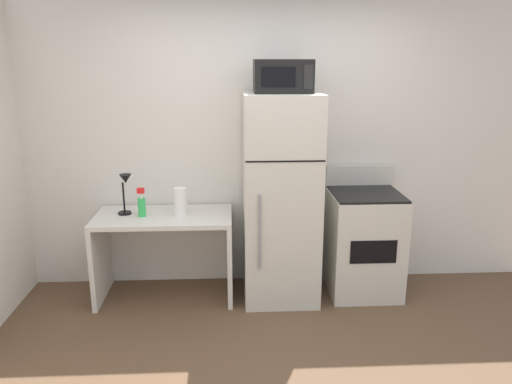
{
  "coord_description": "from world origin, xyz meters",
  "views": [
    {
      "loc": [
        -0.32,
        -2.74,
        2.04
      ],
      "look_at": [
        -0.12,
        1.1,
        1.0
      ],
      "focal_mm": 34.85,
      "sensor_mm": 36.0,
      "label": 1
    }
  ],
  "objects_px": {
    "microwave": "(283,76)",
    "desk_lamp": "(125,187)",
    "paper_towel_roll": "(181,202)",
    "spray_bottle": "(142,205)",
    "refrigerator": "(281,199)",
    "desk": "(165,240)",
    "oven_range": "(364,242)"
  },
  "relations": [
    {
      "from": "paper_towel_roll",
      "to": "refrigerator",
      "type": "xyz_separation_m",
      "value": [
        0.85,
        -0.0,
        0.02
      ]
    },
    {
      "from": "refrigerator",
      "to": "spray_bottle",
      "type": "bearing_deg",
      "value": -179.73
    },
    {
      "from": "desk",
      "to": "oven_range",
      "type": "bearing_deg",
      "value": 0.16
    },
    {
      "from": "paper_towel_roll",
      "to": "refrigerator",
      "type": "relative_size",
      "value": 0.14
    },
    {
      "from": "desk",
      "to": "microwave",
      "type": "distance_m",
      "value": 1.7
    },
    {
      "from": "paper_towel_roll",
      "to": "microwave",
      "type": "xyz_separation_m",
      "value": [
        0.85,
        -0.02,
        1.03
      ]
    },
    {
      "from": "refrigerator",
      "to": "paper_towel_roll",
      "type": "bearing_deg",
      "value": 179.98
    },
    {
      "from": "desk",
      "to": "refrigerator",
      "type": "bearing_deg",
      "value": -1.44
    },
    {
      "from": "microwave",
      "to": "oven_range",
      "type": "relative_size",
      "value": 0.42
    },
    {
      "from": "desk_lamp",
      "to": "spray_bottle",
      "type": "bearing_deg",
      "value": -22.51
    },
    {
      "from": "desk",
      "to": "paper_towel_roll",
      "type": "relative_size",
      "value": 4.84
    },
    {
      "from": "desk_lamp",
      "to": "microwave",
      "type": "height_order",
      "value": "microwave"
    },
    {
      "from": "desk_lamp",
      "to": "spray_bottle",
      "type": "height_order",
      "value": "desk_lamp"
    },
    {
      "from": "desk",
      "to": "microwave",
      "type": "height_order",
      "value": "microwave"
    },
    {
      "from": "microwave",
      "to": "desk_lamp",
      "type": "bearing_deg",
      "value": 176.81
    },
    {
      "from": "desk",
      "to": "spray_bottle",
      "type": "bearing_deg",
      "value": -169.92
    },
    {
      "from": "desk_lamp",
      "to": "oven_range",
      "type": "distance_m",
      "value": 2.12
    },
    {
      "from": "spray_bottle",
      "to": "microwave",
      "type": "bearing_deg",
      "value": -0.77
    },
    {
      "from": "refrigerator",
      "to": "microwave",
      "type": "height_order",
      "value": "microwave"
    },
    {
      "from": "desk",
      "to": "paper_towel_roll",
      "type": "height_order",
      "value": "paper_towel_roll"
    },
    {
      "from": "desk_lamp",
      "to": "refrigerator",
      "type": "bearing_deg",
      "value": -2.27
    },
    {
      "from": "refrigerator",
      "to": "desk",
      "type": "bearing_deg",
      "value": 178.56
    },
    {
      "from": "microwave",
      "to": "oven_range",
      "type": "xyz_separation_m",
      "value": [
        0.75,
        0.05,
        -1.44
      ]
    },
    {
      "from": "desk_lamp",
      "to": "refrigerator",
      "type": "distance_m",
      "value": 1.32
    },
    {
      "from": "paper_towel_roll",
      "to": "refrigerator",
      "type": "height_order",
      "value": "refrigerator"
    },
    {
      "from": "desk_lamp",
      "to": "oven_range",
      "type": "relative_size",
      "value": 0.32
    },
    {
      "from": "desk_lamp",
      "to": "spray_bottle",
      "type": "distance_m",
      "value": 0.21
    },
    {
      "from": "desk",
      "to": "microwave",
      "type": "bearing_deg",
      "value": -2.65
    },
    {
      "from": "desk",
      "to": "refrigerator",
      "type": "distance_m",
      "value": 1.07
    },
    {
      "from": "paper_towel_roll",
      "to": "refrigerator",
      "type": "distance_m",
      "value": 0.85
    },
    {
      "from": "paper_towel_roll",
      "to": "microwave",
      "type": "relative_size",
      "value": 0.52
    },
    {
      "from": "refrigerator",
      "to": "oven_range",
      "type": "height_order",
      "value": "refrigerator"
    }
  ]
}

